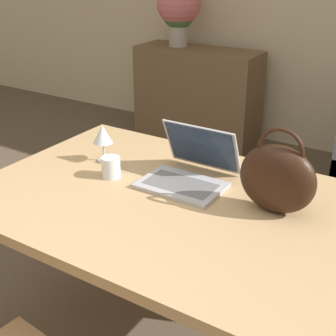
{
  "coord_description": "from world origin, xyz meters",
  "views": [
    {
      "loc": [
        0.94,
        -0.69,
        1.56
      ],
      "look_at": [
        0.12,
        0.62,
        0.85
      ],
      "focal_mm": 50.0,
      "sensor_mm": 36.0,
      "label": 1
    }
  ],
  "objects_px": {
    "handbag": "(277,178)",
    "flower_vase": "(179,8)",
    "laptop": "(191,167)",
    "drinking_glass": "(111,167)",
    "wine_glass": "(103,135)"
  },
  "relations": [
    {
      "from": "drinking_glass",
      "to": "flower_vase",
      "type": "distance_m",
      "value": 2.48
    },
    {
      "from": "wine_glass",
      "to": "flower_vase",
      "type": "xyz_separation_m",
      "value": [
        -0.9,
        2.12,
        0.29
      ]
    },
    {
      "from": "flower_vase",
      "to": "wine_glass",
      "type": "bearing_deg",
      "value": -67.08
    },
    {
      "from": "laptop",
      "to": "flower_vase",
      "type": "xyz_separation_m",
      "value": [
        -1.31,
        2.09,
        0.35
      ]
    },
    {
      "from": "handbag",
      "to": "flower_vase",
      "type": "xyz_separation_m",
      "value": [
        -1.69,
        2.15,
        0.28
      ]
    },
    {
      "from": "laptop",
      "to": "flower_vase",
      "type": "relative_size",
      "value": 0.59
    },
    {
      "from": "handbag",
      "to": "flower_vase",
      "type": "height_order",
      "value": "flower_vase"
    },
    {
      "from": "handbag",
      "to": "laptop",
      "type": "bearing_deg",
      "value": 170.95
    },
    {
      "from": "drinking_glass",
      "to": "wine_glass",
      "type": "relative_size",
      "value": 0.52
    },
    {
      "from": "drinking_glass",
      "to": "wine_glass",
      "type": "distance_m",
      "value": 0.18
    },
    {
      "from": "laptop",
      "to": "drinking_glass",
      "type": "distance_m",
      "value": 0.32
    },
    {
      "from": "flower_vase",
      "to": "drinking_glass",
      "type": "bearing_deg",
      "value": -65.35
    },
    {
      "from": "drinking_glass",
      "to": "flower_vase",
      "type": "bearing_deg",
      "value": 114.65
    },
    {
      "from": "laptop",
      "to": "drinking_glass",
      "type": "relative_size",
      "value": 3.75
    },
    {
      "from": "wine_glass",
      "to": "handbag",
      "type": "bearing_deg",
      "value": -1.73
    }
  ]
}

